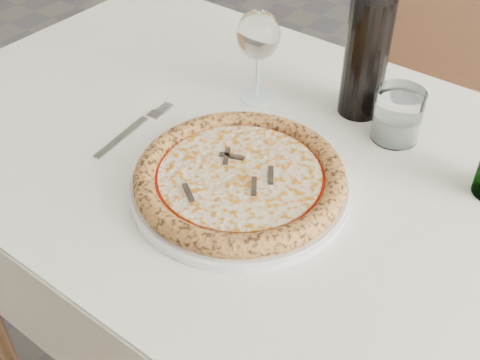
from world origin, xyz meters
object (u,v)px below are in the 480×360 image
Objects in this scene: chair_far at (421,69)px; pizza at (240,177)px; dining_table at (273,200)px; wine_bottle at (368,45)px; wine_glass at (258,37)px; plate at (240,186)px; tumbler at (397,118)px.

pizza is (0.04, -0.90, 0.25)m from chair_far.
pizza is at bearing -90.00° from dining_table.
dining_table is at bearing -103.03° from wine_bottle.
wine_glass reaches higher than dining_table.
dining_table is at bearing 90.00° from pizza.
pizza is (-0.00, -0.10, 0.12)m from dining_table.
plate is at bearing -61.28° from wine_glass.
pizza is 1.05× the size of wine_bottle.
wine_glass is 1.90× the size of tumbler.
tumbler is (0.13, 0.17, 0.13)m from dining_table.
tumbler is at bearing -23.24° from wine_bottle.
chair_far is 0.76m from wine_glass.
pizza is at bearing -61.29° from wine_glass.
chair_far is 10.23× the size of tumbler.
wine_bottle is (0.05, 0.30, 0.12)m from plate.
tumbler is 0.13m from wine_bottle.
chair_far is 5.38× the size of wine_glass.
tumbler is (0.13, 0.27, 0.01)m from pizza.
wine_glass is at bearing 118.71° from pizza.
wine_bottle reaches higher than plate.
wine_glass is 0.19m from wine_bottle.
chair_far is 2.87× the size of pizza.
wine_glass is (-0.13, 0.13, 0.22)m from dining_table.
tumbler is 0.29× the size of wine_bottle.
wine_bottle is at bearing 22.17° from wine_glass.
dining_table is 4.46× the size of wine_bottle.
plate is 0.29m from wine_glass.
tumbler is (0.26, 0.03, -0.08)m from wine_glass.
chair_far is at bearing 92.69° from dining_table.
chair_far is at bearing 98.05° from wine_bottle.
chair_far reaches higher than tumbler.
pizza is at bearing -98.82° from wine_bottle.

